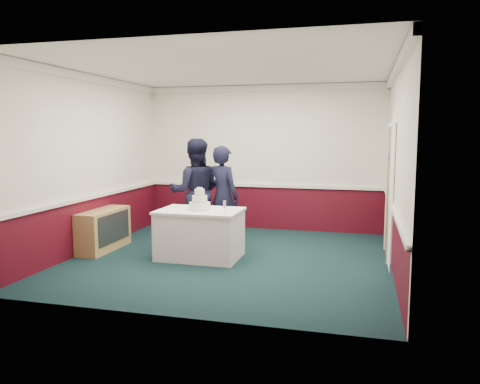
% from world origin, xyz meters
% --- Properties ---
extents(ground, '(5.00, 5.00, 0.00)m').
position_xyz_m(ground, '(0.00, 0.00, 0.00)').
color(ground, '#132E2E').
rests_on(ground, ground).
extents(room_shell, '(5.00, 5.00, 3.00)m').
position_xyz_m(room_shell, '(0.08, 0.61, 1.97)').
color(room_shell, white).
rests_on(room_shell, ground).
extents(sideboard, '(0.41, 1.20, 0.70)m').
position_xyz_m(sideboard, '(-2.28, -0.01, 0.35)').
color(sideboard, '#AF7F55').
rests_on(sideboard, ground).
extents(cake_table, '(1.32, 0.92, 0.79)m').
position_xyz_m(cake_table, '(-0.49, -0.08, 0.40)').
color(cake_table, white).
rests_on(cake_table, ground).
extents(wedding_cake, '(0.35, 0.35, 0.36)m').
position_xyz_m(wedding_cake, '(-0.49, -0.08, 0.90)').
color(wedding_cake, white).
rests_on(wedding_cake, cake_table).
extents(cake_knife, '(0.05, 0.22, 0.00)m').
position_xyz_m(cake_knife, '(-0.52, -0.28, 0.79)').
color(cake_knife, silver).
rests_on(cake_knife, cake_table).
extents(champagne_flute, '(0.05, 0.05, 0.21)m').
position_xyz_m(champagne_flute, '(0.01, -0.36, 0.93)').
color(champagne_flute, silver).
rests_on(champagne_flute, cake_table).
extents(person_man, '(1.12, 1.00, 1.92)m').
position_xyz_m(person_man, '(-0.89, 0.79, 0.96)').
color(person_man, black).
rests_on(person_man, ground).
extents(person_woman, '(0.77, 0.66, 1.80)m').
position_xyz_m(person_woman, '(-0.37, 0.81, 0.90)').
color(person_woman, black).
rests_on(person_woman, ground).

